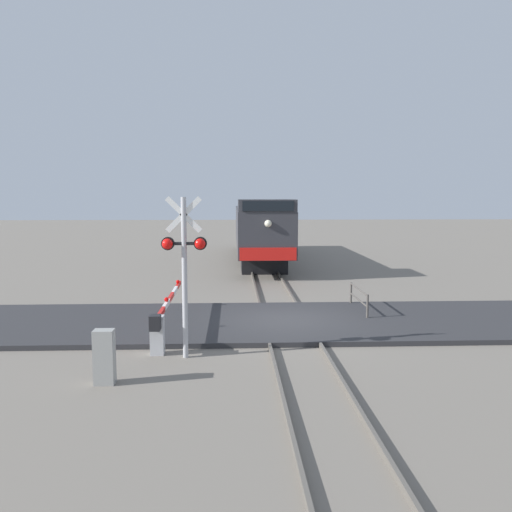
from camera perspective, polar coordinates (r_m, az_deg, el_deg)
name	(u,v)px	position (r m, az deg, el deg)	size (l,w,h in m)	color
ground_plane	(285,324)	(18.10, 3.12, -7.22)	(160.00, 160.00, 0.00)	slate
rail_track_left	(264,322)	(18.03, 0.83, -7.02)	(0.08, 80.00, 0.15)	#59544C
rail_track_right	(306,321)	(18.17, 5.39, -6.94)	(0.08, 80.00, 0.15)	#59544C
road_surface	(285,322)	(18.09, 3.12, -6.98)	(36.00, 5.73, 0.15)	#2D2D30
locomotive	(259,229)	(35.13, 0.36, 2.89)	(2.98, 18.15, 4.09)	black
crossing_signal	(184,258)	(14.00, -7.65, -0.18)	(1.18, 0.33, 4.26)	#ADADB2
crossing_gate	(162,319)	(15.75, -9.96, -6.60)	(0.36, 6.74, 1.17)	silver
utility_cabinet	(104,357)	(12.80, -15.85, -10.31)	(0.45, 0.35, 1.26)	#999993
guard_railing	(359,297)	(19.78, 10.88, -4.32)	(0.08, 2.63, 0.95)	#4C4742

